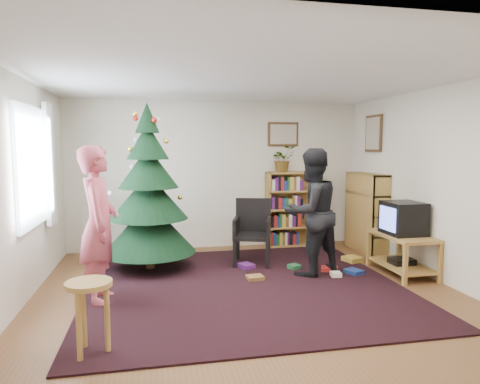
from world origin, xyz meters
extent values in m
plane|color=brown|center=(0.00, 0.00, 0.00)|extent=(5.00, 5.00, 0.00)
plane|color=white|center=(0.00, 0.00, 2.50)|extent=(5.00, 5.00, 0.00)
cube|color=silver|center=(0.00, 2.50, 1.25)|extent=(5.00, 0.02, 2.50)
cube|color=silver|center=(0.00, -2.50, 1.25)|extent=(5.00, 0.02, 2.50)
cube|color=silver|center=(-2.50, 0.00, 1.25)|extent=(0.02, 5.00, 2.50)
cube|color=silver|center=(2.50, 0.00, 1.25)|extent=(0.02, 5.00, 2.50)
cube|color=black|center=(0.00, 0.30, 0.01)|extent=(3.80, 3.60, 0.02)
cube|color=silver|center=(-2.47, 0.60, 1.50)|extent=(0.04, 1.20, 1.40)
cube|color=white|center=(-2.43, 1.30, 1.50)|extent=(0.06, 0.35, 1.60)
cube|color=#4C3319|center=(1.15, 2.48, 1.95)|extent=(0.55, 0.03, 0.42)
cube|color=beige|center=(1.15, 2.48, 1.95)|extent=(0.47, 0.01, 0.34)
cube|color=#4C3319|center=(2.48, 1.75, 1.95)|extent=(0.03, 0.50, 0.60)
cube|color=beige|center=(2.48, 1.75, 1.95)|extent=(0.01, 0.42, 0.52)
cylinder|color=#3F2816|center=(-1.15, 1.31, 0.12)|extent=(0.12, 0.12, 0.25)
cone|color=black|center=(-1.15, 1.31, 0.61)|extent=(1.29, 1.29, 0.73)
cone|color=black|center=(-1.15, 1.31, 1.05)|extent=(1.08, 1.08, 0.64)
cone|color=black|center=(-1.15, 1.31, 1.45)|extent=(0.83, 0.83, 0.57)
cone|color=black|center=(-1.15, 1.31, 1.81)|extent=(0.58, 0.58, 0.50)
cone|color=black|center=(-1.15, 1.31, 2.13)|extent=(0.33, 0.33, 0.42)
cube|color=#A5843B|center=(1.31, 2.34, 0.65)|extent=(0.95, 0.30, 1.30)
cube|color=#A5843B|center=(1.31, 2.34, 1.29)|extent=(0.95, 0.30, 0.03)
cube|color=#A5843B|center=(2.34, 1.66, 0.65)|extent=(0.30, 0.95, 1.30)
cube|color=#A5843B|center=(2.34, 1.66, 1.29)|extent=(0.30, 0.95, 0.03)
cube|color=#A5843B|center=(2.22, 0.41, 0.53)|extent=(0.55, 0.99, 0.04)
cube|color=#A5843B|center=(1.98, -0.06, 0.26)|extent=(0.05, 0.05, 0.51)
cube|color=#A5843B|center=(2.46, -0.06, 0.26)|extent=(0.05, 0.05, 0.51)
cube|color=#A5843B|center=(1.98, 0.87, 0.26)|extent=(0.05, 0.05, 0.51)
cube|color=#A5843B|center=(2.46, 0.87, 0.26)|extent=(0.05, 0.05, 0.51)
cube|color=#A5843B|center=(2.22, 0.41, 0.12)|extent=(0.51, 0.95, 0.03)
cube|color=black|center=(2.22, 0.41, 0.17)|extent=(0.30, 0.25, 0.08)
cube|color=black|center=(2.22, 0.41, 0.77)|extent=(0.46, 0.51, 0.44)
cube|color=#5D78FF|center=(1.99, 0.41, 0.77)|extent=(0.01, 0.39, 0.32)
cube|color=black|center=(0.31, 1.24, 0.43)|extent=(0.66, 0.66, 0.05)
cube|color=black|center=(0.31, 1.48, 0.70)|extent=(0.52, 0.20, 0.53)
cube|color=black|center=(0.08, 1.00, 0.22)|extent=(0.06, 0.06, 0.43)
cube|color=black|center=(0.55, 1.00, 0.22)|extent=(0.06, 0.06, 0.43)
cube|color=black|center=(0.08, 1.47, 0.22)|extent=(0.06, 0.06, 0.43)
cube|color=black|center=(0.55, 1.47, 0.22)|extent=(0.06, 0.06, 0.43)
cylinder|color=#A5843B|center=(-1.62, -1.16, 0.61)|extent=(0.38, 0.38, 0.04)
cylinder|color=#A5843B|center=(-1.49, -1.16, 0.29)|extent=(0.05, 0.05, 0.59)
cylinder|color=#A5843B|center=(-1.69, -1.04, 0.29)|extent=(0.05, 0.05, 0.59)
cylinder|color=#A5843B|center=(-1.69, -1.28, 0.29)|extent=(0.05, 0.05, 0.59)
imported|color=#B94A59|center=(-1.69, 0.14, 0.87)|extent=(0.44, 0.65, 1.75)
imported|color=black|center=(0.98, 0.61, 0.86)|extent=(1.00, 0.89, 1.71)
imported|color=gray|center=(1.11, 2.34, 1.52)|extent=(0.46, 0.42, 0.45)
cylinder|color=#A57F33|center=(1.61, 2.34, 1.34)|extent=(0.09, 0.09, 0.09)
sphere|color=#FFD88C|center=(1.61, 2.34, 1.44)|extent=(0.09, 0.09, 0.09)
cone|color=black|center=(1.61, 2.34, 1.51)|extent=(0.21, 0.21, 0.14)
cube|color=#A51E19|center=(1.29, 0.68, 0.04)|extent=(0.20, 0.20, 0.08)
cube|color=navy|center=(1.56, 0.48, 0.04)|extent=(0.20, 0.20, 0.08)
cube|color=#1E592D|center=(0.84, 0.87, 0.04)|extent=(0.20, 0.20, 0.08)
cube|color=gold|center=(1.82, 1.06, 0.04)|extent=(0.20, 0.20, 0.08)
cube|color=brown|center=(0.18, 0.51, 0.04)|extent=(0.20, 0.20, 0.08)
cube|color=beige|center=(1.26, 0.41, 0.04)|extent=(0.20, 0.20, 0.08)
cube|color=#4C1959|center=(0.18, 1.05, 0.04)|extent=(0.20, 0.20, 0.08)
camera|label=1|loc=(-1.08, -4.75, 1.73)|focal=32.00mm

